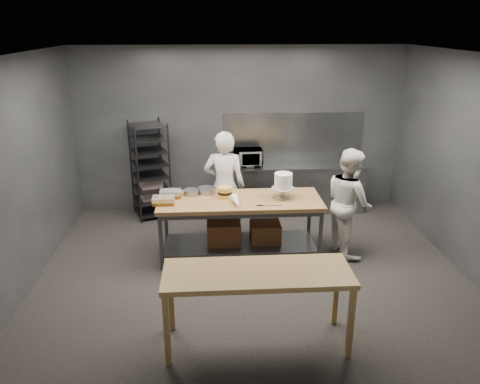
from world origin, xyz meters
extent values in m
plane|color=black|center=(0.00, 0.00, 0.00)|extent=(6.00, 6.00, 0.00)
cube|color=#4C4F54|center=(0.00, 2.50, 1.50)|extent=(6.00, 0.04, 3.00)
cube|color=brown|center=(-0.14, 0.40, 0.89)|extent=(2.40, 0.90, 0.06)
cube|color=#47494C|center=(-0.14, 0.40, 0.20)|extent=(2.25, 0.75, 0.03)
cylinder|color=#47494C|center=(-1.28, 0.01, 0.43)|extent=(0.06, 0.06, 0.86)
cylinder|color=#47494C|center=(-1.28, 0.79, 0.43)|extent=(0.06, 0.06, 0.86)
cylinder|color=#47494C|center=(1.00, 0.01, 0.43)|extent=(0.06, 0.06, 0.86)
cylinder|color=#47494C|center=(1.00, 0.79, 0.43)|extent=(0.06, 0.06, 0.86)
cube|color=brown|center=(-0.38, 0.41, 0.39)|extent=(0.50, 0.40, 0.35)
cube|color=brown|center=(0.25, 0.43, 0.36)|extent=(0.45, 0.38, 0.30)
cube|color=olive|center=(-0.08, -1.68, 0.87)|extent=(2.00, 0.70, 0.06)
cube|color=olive|center=(-1.03, -1.98, 0.42)|extent=(0.06, 0.06, 0.84)
cube|color=olive|center=(-1.03, -1.38, 0.42)|extent=(0.06, 0.06, 0.84)
cube|color=olive|center=(0.87, -1.98, 0.42)|extent=(0.06, 0.06, 0.84)
cube|color=olive|center=(0.87, -1.38, 0.42)|extent=(0.06, 0.06, 0.84)
cube|color=slate|center=(1.00, 2.18, 0.88)|extent=(2.60, 0.60, 0.04)
cube|color=slate|center=(1.00, 2.18, 0.43)|extent=(2.56, 0.56, 0.86)
cube|color=slate|center=(1.00, 2.48, 1.35)|extent=(2.60, 0.02, 0.90)
cube|color=black|center=(-1.64, 2.10, 0.88)|extent=(0.78, 0.81, 1.75)
cube|color=white|center=(-1.64, 2.10, 0.54)|extent=(0.44, 0.35, 0.45)
imported|color=silver|center=(-0.34, 1.05, 0.90)|extent=(0.71, 0.52, 1.80)
imported|color=white|center=(1.51, 0.43, 0.82)|extent=(0.76, 0.90, 1.65)
imported|color=black|center=(0.11, 2.18, 1.05)|extent=(0.54, 0.37, 0.30)
cylinder|color=#ACA389|center=(0.50, 0.41, 0.93)|extent=(0.20, 0.20, 0.02)
cylinder|color=#ACA389|center=(0.50, 0.41, 1.00)|extent=(0.06, 0.06, 0.12)
cylinder|color=#ACA389|center=(0.50, 0.41, 1.07)|extent=(0.34, 0.34, 0.02)
cylinder|color=white|center=(0.50, 0.41, 1.19)|extent=(0.26, 0.26, 0.22)
cylinder|color=#F9B94F|center=(-0.35, 0.49, 0.95)|extent=(0.22, 0.22, 0.06)
cylinder|color=black|center=(-0.35, 0.49, 1.00)|extent=(0.22, 0.22, 0.04)
cylinder|color=#F9B94F|center=(-0.35, 0.49, 1.05)|extent=(0.22, 0.22, 0.06)
cylinder|color=gray|center=(-0.85, 0.64, 0.96)|extent=(0.24, 0.24, 0.07)
cylinder|color=gray|center=(-0.62, 0.71, 0.96)|extent=(0.28, 0.28, 0.07)
cylinder|color=gray|center=(-1.17, 0.63, 0.96)|extent=(0.26, 0.26, 0.07)
cone|color=white|center=(-0.20, 0.14, 0.98)|extent=(0.17, 0.39, 0.12)
cube|color=slate|center=(0.31, 0.11, 0.92)|extent=(0.28, 0.02, 0.00)
cube|color=black|center=(0.13, 0.11, 0.93)|extent=(0.09, 0.02, 0.02)
cube|color=#8F561C|center=(-1.24, 0.27, 0.95)|extent=(0.30, 0.20, 0.05)
cube|color=silver|center=(-1.24, 0.27, 1.00)|extent=(0.31, 0.21, 0.06)
cube|color=#8F561C|center=(-1.16, 0.54, 0.95)|extent=(0.30, 0.20, 0.05)
cube|color=silver|center=(-1.16, 0.54, 1.00)|extent=(0.31, 0.21, 0.06)
camera|label=1|loc=(-0.55, -6.00, 3.37)|focal=35.00mm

